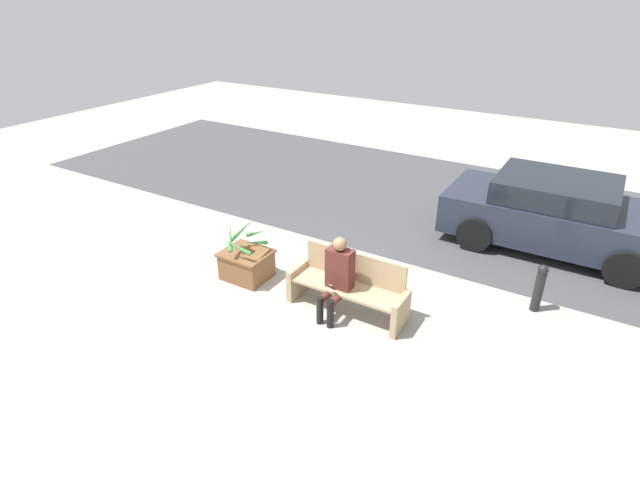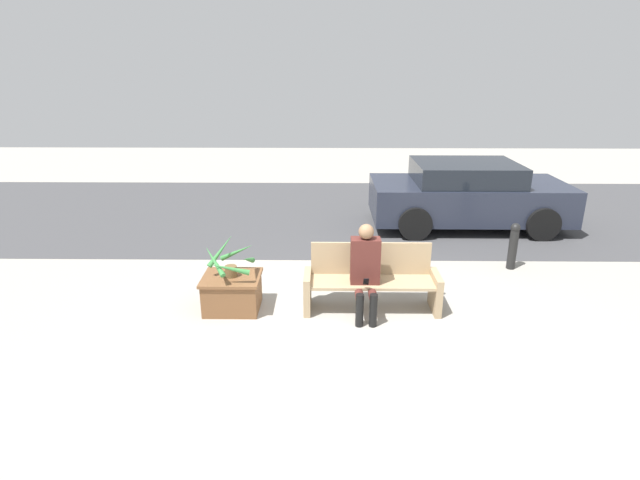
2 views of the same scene
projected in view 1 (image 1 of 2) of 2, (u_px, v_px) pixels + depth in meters
The scene contains 8 objects.
ground_plane at pixel (305, 330), 7.15m from camera, with size 30.00×30.00×0.00m, color #9E998E.
road_surface at pixel (436, 201), 11.37m from camera, with size 20.00×6.00×0.01m, color #424244.
bench at pixel (349, 286), 7.43m from camera, with size 1.83×0.53×0.89m.
person_seated at pixel (337, 275), 7.22m from camera, with size 0.39×0.58×1.25m.
planter_box at pixel (247, 264), 8.33m from camera, with size 0.78×0.67×0.48m.
potted_plant at pixel (245, 240), 8.12m from camera, with size 0.67×0.69×0.52m.
parked_car at pixel (556, 214), 9.14m from camera, with size 3.92×1.98×1.34m.
bollard_post at pixel (539, 287), 7.41m from camera, with size 0.15×0.15×0.78m.
Camera 1 is at (3.17, -4.82, 4.42)m, focal length 28.00 mm.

